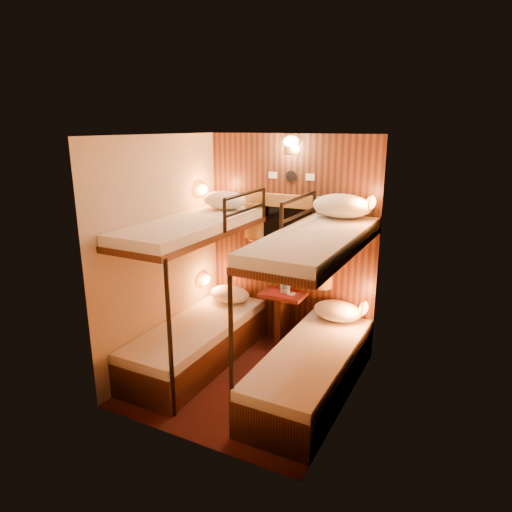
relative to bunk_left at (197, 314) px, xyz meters
The scene contains 22 objects.
floor 0.86m from the bunk_left, ahead, with size 2.10×2.10×0.00m, color #3E1111.
ceiling 1.95m from the bunk_left, ahead, with size 2.10×2.10×0.00m, color silver.
wall_back 1.34m from the bunk_left, 56.56° to the left, with size 2.40×2.40×0.00m, color #C6B293.
wall_front 1.44m from the bunk_left, 59.93° to the right, with size 2.40×2.40×0.00m, color #C6B293.
wall_left 0.74m from the bunk_left, 168.93° to the right, with size 2.40×2.40×0.00m, color #C6B293.
wall_right 1.77m from the bunk_left, ahead, with size 2.40×2.40×0.00m, color #C6B293.
back_panel 1.33m from the bunk_left, 56.16° to the left, with size 2.00×0.03×2.40m, color black.
bunk_left is the anchor object (origin of this frame).
bunk_right 1.30m from the bunk_left, ahead, with size 0.72×1.90×1.82m.
window 1.30m from the bunk_left, 55.30° to the left, with size 1.00×0.12×0.79m.
curtains 1.32m from the bunk_left, 54.32° to the left, with size 1.10×0.22×1.00m.
back_fixtures 2.03m from the bunk_left, 55.16° to the left, with size 0.54×0.09×0.48m.
reading_lamps 1.13m from the bunk_left, 44.25° to the left, with size 2.00×0.20×1.25m.
table 1.02m from the bunk_left, 50.33° to the left, with size 0.50×0.34×0.66m.
bottle_left 1.07m from the bunk_left, 48.74° to the left, with size 0.07×0.07×0.25m.
bottle_right 1.04m from the bunk_left, 50.58° to the left, with size 0.07×0.07×0.23m.
sachet_a 1.07m from the bunk_left, 45.42° to the left, with size 0.07×0.06×0.01m, color silver.
sachet_b 1.10m from the bunk_left, 47.00° to the left, with size 0.08×0.06×0.01m, color silver.
pillow_lower_left 0.69m from the bunk_left, 90.18° to the left, with size 0.49×0.35×0.19m, color silver.
pillow_lower_right 1.51m from the bunk_left, 30.61° to the left, with size 0.52×0.37×0.21m, color silver.
pillow_upper_left 1.29m from the bunk_left, 90.20° to the left, with size 0.51×0.36×0.20m, color silver.
pillow_upper_right 1.88m from the bunk_left, 29.27° to the left, with size 0.61×0.43×0.24m, color silver.
Camera 1 is at (1.95, -3.61, 2.48)m, focal length 32.00 mm.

